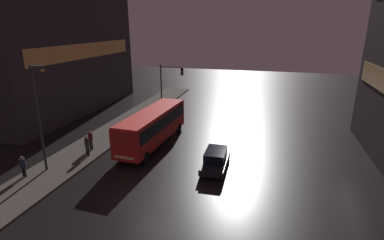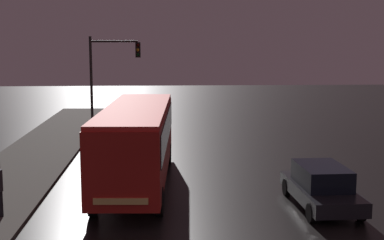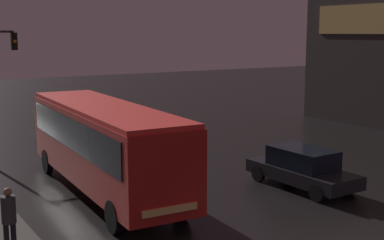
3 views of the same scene
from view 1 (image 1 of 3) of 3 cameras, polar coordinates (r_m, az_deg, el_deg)
name	(u,v)px [view 1 (image 1 of 3)]	position (r m, az deg, el deg)	size (l,w,h in m)	color
ground_plane	(152,201)	(20.39, -7.56, -14.98)	(120.00, 120.00, 0.00)	black
sidewalk_left	(108,135)	(32.16, -15.69, -2.75)	(4.00, 48.00, 0.15)	#47423D
building_left_tower	(47,11)	(42.93, -25.85, 18.15)	(10.07, 23.76, 25.03)	#2D2D33
bus_near	(153,124)	(28.33, -7.50, -0.82)	(3.03, 10.77, 3.28)	#AD1E19
car_taxi	(216,159)	(24.03, 4.52, -7.41)	(1.96, 4.57, 1.53)	black
pedestrian_near	(23,164)	(25.53, -29.56, -7.36)	(0.50, 0.50, 1.65)	black
pedestrian_mid	(87,144)	(27.22, -19.40, -4.31)	(0.38, 0.38, 1.80)	black
pedestrian_far	(90,138)	(28.39, -18.80, -3.28)	(0.57, 0.57, 1.81)	black
traffic_light_main	(169,81)	(38.26, -4.48, 7.46)	(3.04, 0.35, 6.19)	#2D2D2D
street_lamp_sidewalk	(39,104)	(24.45, -27.19, 2.79)	(1.25, 0.36, 8.14)	#2D2D2D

